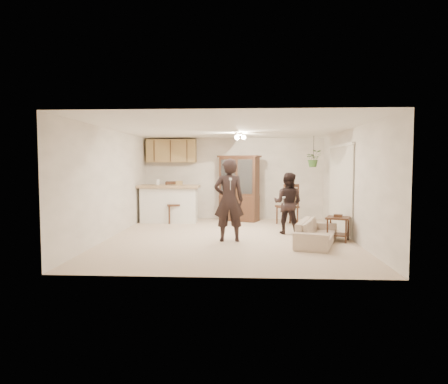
{
  "coord_description": "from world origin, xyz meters",
  "views": [
    {
      "loc": [
        0.36,
        -9.1,
        1.69
      ],
      "look_at": [
        -0.15,
        0.4,
        1.03
      ],
      "focal_mm": 32.0,
      "sensor_mm": 36.0,
      "label": 1
    }
  ],
  "objects_px": {
    "sofa": "(317,227)",
    "china_hutch": "(239,189)",
    "chair_bar": "(176,211)",
    "child": "(288,206)",
    "chair_hutch_left": "(242,210)",
    "side_table": "(338,229)",
    "adult": "(229,200)",
    "chair_hutch_right": "(287,213)"
  },
  "relations": [
    {
      "from": "child",
      "to": "chair_bar",
      "type": "distance_m",
      "value": 3.5
    },
    {
      "from": "chair_hutch_right",
      "to": "child",
      "type": "bearing_deg",
      "value": 62.49
    },
    {
      "from": "china_hutch",
      "to": "side_table",
      "type": "relative_size",
      "value": 3.1
    },
    {
      "from": "child",
      "to": "china_hutch",
      "type": "height_order",
      "value": "china_hutch"
    },
    {
      "from": "china_hutch",
      "to": "side_table",
      "type": "xyz_separation_m",
      "value": [
        2.22,
        -3.05,
        -0.69
      ]
    },
    {
      "from": "china_hutch",
      "to": "chair_hutch_left",
      "type": "bearing_deg",
      "value": 66.2
    },
    {
      "from": "adult",
      "to": "child",
      "type": "relative_size",
      "value": 1.33
    },
    {
      "from": "sofa",
      "to": "china_hutch",
      "type": "relative_size",
      "value": 0.96
    },
    {
      "from": "sofa",
      "to": "chair_hutch_left",
      "type": "relative_size",
      "value": 1.62
    },
    {
      "from": "china_hutch",
      "to": "chair_hutch_left",
      "type": "xyz_separation_m",
      "value": [
        0.07,
        0.07,
        -0.64
      ]
    },
    {
      "from": "sofa",
      "to": "china_hutch",
      "type": "bearing_deg",
      "value": 44.0
    },
    {
      "from": "chair_bar",
      "to": "child",
      "type": "bearing_deg",
      "value": -48.99
    },
    {
      "from": "child",
      "to": "chair_hutch_left",
      "type": "bearing_deg",
      "value": -41.12
    },
    {
      "from": "sofa",
      "to": "chair_hutch_right",
      "type": "relative_size",
      "value": 1.63
    },
    {
      "from": "chair_bar",
      "to": "sofa",
      "type": "bearing_deg",
      "value": -60.11
    },
    {
      "from": "sofa",
      "to": "chair_bar",
      "type": "height_order",
      "value": "chair_bar"
    },
    {
      "from": "sofa",
      "to": "chair_bar",
      "type": "distance_m",
      "value": 4.6
    },
    {
      "from": "adult",
      "to": "china_hutch",
      "type": "distance_m",
      "value": 3.19
    },
    {
      "from": "adult",
      "to": "chair_hutch_left",
      "type": "relative_size",
      "value": 1.55
    },
    {
      "from": "sofa",
      "to": "side_table",
      "type": "xyz_separation_m",
      "value": [
        0.53,
        0.38,
        -0.09
      ]
    },
    {
      "from": "child",
      "to": "chair_hutch_right",
      "type": "relative_size",
      "value": 1.18
    },
    {
      "from": "child",
      "to": "chair_hutch_right",
      "type": "distance_m",
      "value": 1.5
    },
    {
      "from": "adult",
      "to": "chair_hutch_right",
      "type": "distance_m",
      "value": 2.97
    },
    {
      "from": "adult",
      "to": "chair_bar",
      "type": "height_order",
      "value": "adult"
    },
    {
      "from": "sofa",
      "to": "side_table",
      "type": "distance_m",
      "value": 0.66
    },
    {
      "from": "chair_bar",
      "to": "adult",
      "type": "bearing_deg",
      "value": -78.68
    },
    {
      "from": "china_hutch",
      "to": "chair_hutch_right",
      "type": "bearing_deg",
      "value": -6.12
    },
    {
      "from": "sofa",
      "to": "china_hutch",
      "type": "height_order",
      "value": "china_hutch"
    },
    {
      "from": "chair_hutch_left",
      "to": "sofa",
      "type": "bearing_deg",
      "value": -16.32
    },
    {
      "from": "child",
      "to": "chair_hutch_left",
      "type": "distance_m",
      "value": 2.53
    },
    {
      "from": "china_hutch",
      "to": "sofa",
      "type": "bearing_deg",
      "value": -42.3
    },
    {
      "from": "side_table",
      "to": "chair_hutch_right",
      "type": "bearing_deg",
      "value": 110.41
    },
    {
      "from": "side_table",
      "to": "chair_bar",
      "type": "distance_m",
      "value": 4.81
    },
    {
      "from": "child",
      "to": "sofa",
      "type": "bearing_deg",
      "value": 132.15
    },
    {
      "from": "side_table",
      "to": "adult",
      "type": "bearing_deg",
      "value": -176.71
    },
    {
      "from": "chair_hutch_left",
      "to": "china_hutch",
      "type": "bearing_deg",
      "value": -86.41
    },
    {
      "from": "adult",
      "to": "chair_bar",
      "type": "bearing_deg",
      "value": -65.11
    },
    {
      "from": "sofa",
      "to": "child",
      "type": "bearing_deg",
      "value": 38.22
    },
    {
      "from": "china_hutch",
      "to": "chair_bar",
      "type": "height_order",
      "value": "china_hutch"
    },
    {
      "from": "child",
      "to": "chair_hutch_left",
      "type": "xyz_separation_m",
      "value": [
        -1.14,
        2.23,
        -0.35
      ]
    },
    {
      "from": "chair_bar",
      "to": "chair_hutch_left",
      "type": "distance_m",
      "value": 1.99
    },
    {
      "from": "side_table",
      "to": "chair_hutch_left",
      "type": "xyz_separation_m",
      "value": [
        -2.15,
        3.12,
        0.05
      ]
    }
  ]
}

